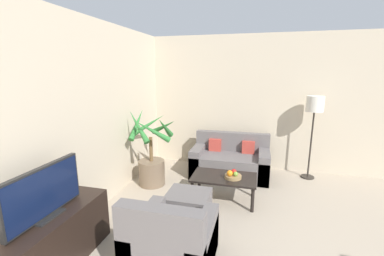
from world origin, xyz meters
The scene contains 14 objects.
wall_back centered at (0.00, 6.00, 1.35)m, with size 7.71×0.06×2.70m.
wall_left centered at (-3.09, 2.98, 1.35)m, with size 0.06×7.57×2.70m.
tv_console centered at (-2.80, 2.50, 0.30)m, with size 0.45×1.37×0.60m.
television centered at (-2.80, 2.50, 0.85)m, with size 0.18×0.90×0.52m.
potted_palm centered at (-2.63, 4.64, 0.47)m, with size 0.89×0.90×1.37m.
sofa_loveseat centered at (-1.32, 5.42, 0.28)m, with size 1.45×0.79×0.79m.
floor_lamp centered at (0.13, 5.66, 1.31)m, with size 0.30×0.30×1.56m.
coffee_table centered at (-1.31, 4.39, 0.35)m, with size 0.99×0.58×0.40m.
fruit_bowl centered at (-1.17, 4.36, 0.42)m, with size 0.26×0.26×0.05m.
apple_red centered at (-1.16, 4.40, 0.49)m, with size 0.08×0.08×0.08m.
apple_green centered at (-1.13, 4.33, 0.48)m, with size 0.07×0.07×0.07m.
orange_fruit centered at (-1.21, 4.31, 0.49)m, with size 0.09×0.09×0.09m.
armchair centered at (-1.63, 2.83, 0.28)m, with size 0.81×0.88×0.86m.
ottoman centered at (-1.69, 3.68, 0.21)m, with size 0.56×0.51×0.41m.
Camera 1 is at (-0.86, 0.67, 2.00)m, focal length 24.00 mm.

